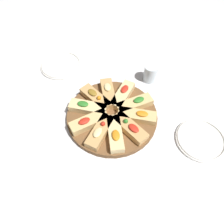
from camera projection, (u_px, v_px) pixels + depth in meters
ground_plane at (112, 117)px, 0.91m from camera, size 3.00×3.00×0.00m
serving_board at (112, 116)px, 0.90m from camera, size 0.37×0.37×0.02m
focaccia_slice_0 at (88, 107)px, 0.89m from camera, size 0.16×0.07×0.04m
focaccia_slice_1 at (89, 122)px, 0.85m from camera, size 0.15×0.13×0.04m
focaccia_slice_2 at (100, 131)px, 0.82m from camera, size 0.10×0.16×0.04m
focaccia_slice_3 at (115, 134)px, 0.82m from camera, size 0.08×0.16×0.04m
focaccia_slice_4 at (130, 128)px, 0.83m from camera, size 0.15×0.14×0.04m
focaccia_slice_5 at (137, 116)px, 0.87m from camera, size 0.16×0.06×0.04m
focaccia_slice_6 at (135, 104)px, 0.90m from camera, size 0.16×0.12×0.04m
focaccia_slice_7 at (123, 95)px, 0.93m from camera, size 0.10×0.16×0.04m
focaccia_slice_8 at (108, 93)px, 0.94m from camera, size 0.09×0.16×0.04m
focaccia_slice_9 at (96, 98)px, 0.92m from camera, size 0.15×0.14×0.04m
plate_left at (61, 65)px, 1.09m from camera, size 0.20×0.20×0.02m
plate_right at (201, 139)px, 0.84m from camera, size 0.19×0.19×0.02m
water_glass at (150, 73)px, 1.01m from camera, size 0.06×0.06×0.08m
napkin_stack at (31, 135)px, 0.86m from camera, size 0.12×0.10×0.01m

